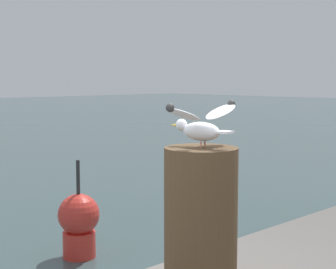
{
  "coord_description": "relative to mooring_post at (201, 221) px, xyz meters",
  "views": [
    {
      "loc": [
        -1.44,
        -2.37,
        2.4
      ],
      "look_at": [
        0.64,
        -0.23,
        2.09
      ],
      "focal_mm": 57.67,
      "sensor_mm": 36.0,
      "label": 1
    }
  ],
  "objects": [
    {
      "name": "seagull",
      "position": [
        -0.0,
        0.0,
        0.52
      ],
      "size": [
        0.58,
        0.39,
        0.24
      ],
      "color": "tan",
      "rests_on": "mooring_post"
    },
    {
      "name": "mooring_post",
      "position": [
        0.0,
        0.0,
        0.0
      ],
      "size": [
        0.39,
        0.39,
        0.79
      ],
      "primitive_type": "cylinder",
      "color": "#4C3823",
      "rests_on": "harbor_quay"
    },
    {
      "name": "channel_buoy",
      "position": [
        2.0,
        4.01,
        -1.17
      ],
      "size": [
        0.56,
        0.56,
        1.33
      ],
      "color": "red",
      "rests_on": "ground_plane"
    }
  ]
}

